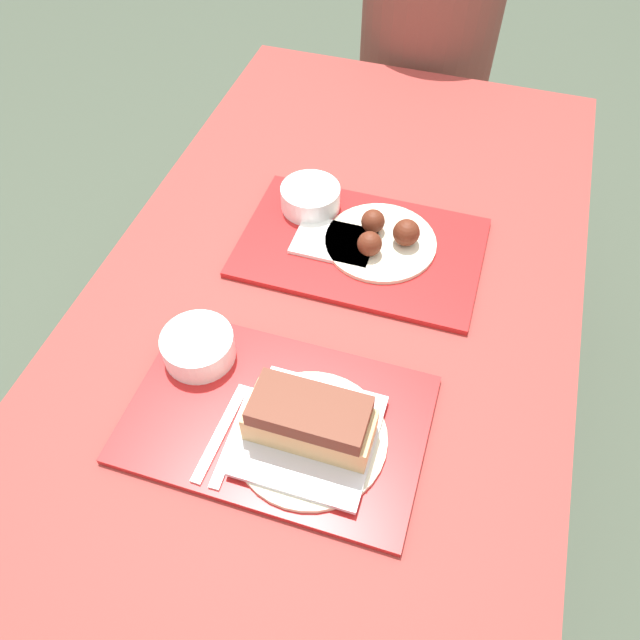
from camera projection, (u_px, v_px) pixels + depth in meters
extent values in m
plane|color=#424C3D|center=(314.00, 518.00, 1.63)|extent=(12.00, 12.00, 0.00)
cube|color=maroon|center=(311.00, 354.00, 1.05)|extent=(0.86, 1.81, 0.04)
cylinder|color=maroon|center=(281.00, 187.00, 1.91)|extent=(0.07, 0.07, 0.72)
cylinder|color=maroon|center=(525.00, 237.00, 1.77)|extent=(0.07, 0.07, 0.72)
cube|color=maroon|center=(422.00, 133.00, 1.97)|extent=(0.81, 0.28, 0.04)
cylinder|color=maroon|center=(317.00, 170.00, 2.21)|extent=(0.06, 0.06, 0.41)
cylinder|color=maroon|center=(515.00, 210.00, 2.08)|extent=(0.06, 0.06, 0.41)
cube|color=red|center=(277.00, 419.00, 0.95)|extent=(0.45, 0.29, 0.01)
cube|color=red|center=(361.00, 247.00, 1.17)|extent=(0.45, 0.29, 0.01)
cylinder|color=white|center=(198.00, 347.00, 0.99)|extent=(0.12, 0.12, 0.05)
cylinder|color=beige|center=(197.00, 340.00, 0.98)|extent=(0.10, 0.10, 0.01)
cylinder|color=beige|center=(310.00, 437.00, 0.91)|extent=(0.23, 0.23, 0.01)
cube|color=silver|center=(310.00, 435.00, 0.91)|extent=(0.19, 0.19, 0.01)
cube|color=#DBB275|center=(310.00, 425.00, 0.89)|extent=(0.18, 0.08, 0.05)
cube|color=brown|center=(310.00, 411.00, 0.86)|extent=(0.16, 0.08, 0.03)
cube|color=white|center=(221.00, 432.00, 0.92)|extent=(0.02, 0.17, 0.00)
cube|color=white|center=(235.00, 436.00, 0.92)|extent=(0.02, 0.17, 0.00)
cube|color=#A59E93|center=(305.00, 384.00, 0.97)|extent=(0.04, 0.03, 0.01)
cylinder|color=white|center=(310.00, 198.00, 1.22)|extent=(0.12, 0.12, 0.05)
cylinder|color=beige|center=(310.00, 191.00, 1.21)|extent=(0.10, 0.10, 0.01)
cylinder|color=beige|center=(380.00, 242.00, 1.17)|extent=(0.21, 0.21, 0.01)
sphere|color=#562314|center=(406.00, 233.00, 1.14)|extent=(0.05, 0.05, 0.05)
sphere|color=#562314|center=(373.00, 221.00, 1.17)|extent=(0.04, 0.04, 0.04)
sphere|color=#562314|center=(370.00, 244.00, 1.13)|extent=(0.05, 0.05, 0.05)
cube|color=white|center=(334.00, 241.00, 1.17)|extent=(0.15, 0.10, 0.01)
cylinder|color=brown|center=(428.00, 41.00, 1.74)|extent=(0.37, 0.37, 0.56)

